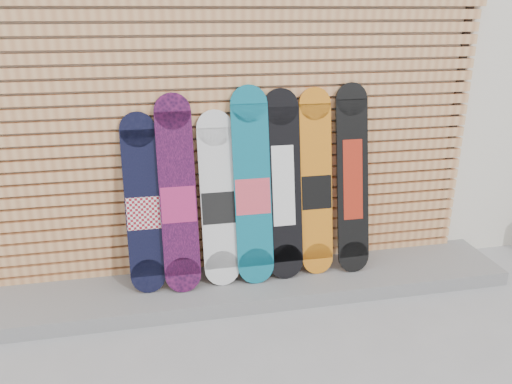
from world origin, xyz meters
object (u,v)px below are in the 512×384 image
snowboard_6 (352,180)px  snowboard_4 (283,186)px  snowboard_0 (143,205)px  snowboard_3 (252,188)px  snowboard_2 (218,200)px  snowboard_5 (316,184)px  snowboard_1 (178,196)px

snowboard_6 → snowboard_4: bearing=179.7°
snowboard_0 → snowboard_3: bearing=-0.9°
snowboard_2 → snowboard_6: 1.12m
snowboard_5 → snowboard_4: bearing=-177.6°
snowboard_6 → snowboard_5: bearing=177.3°
snowboard_5 → snowboard_2: bearing=-179.0°
snowboard_0 → snowboard_3: size_ratio=0.89×
snowboard_0 → snowboard_5: bearing=0.5°
snowboard_3 → snowboard_5: (0.54, 0.03, -0.02)m
snowboard_1 → snowboard_2: size_ratio=1.10×
snowboard_1 → snowboard_4: bearing=1.7°
snowboard_1 → snowboard_3: size_ratio=0.97×
snowboard_5 → snowboard_1: bearing=-178.2°
snowboard_2 → snowboard_1: bearing=-176.0°
snowboard_3 → snowboard_6: size_ratio=1.00×
snowboard_2 → snowboard_3: (0.27, -0.01, 0.09)m
snowboard_0 → snowboard_1: snowboard_1 is taller
snowboard_0 → snowboard_4: snowboard_4 is taller
snowboard_0 → snowboard_4: 1.11m
snowboard_2 → snowboard_5: size_ratio=0.90×
snowboard_3 → snowboard_5: size_ratio=1.02×
snowboard_0 → snowboard_4: bearing=0.1°
snowboard_2 → snowboard_4: 0.53m
snowboard_1 → snowboard_5: bearing=1.8°
snowboard_5 → snowboard_6: (0.31, -0.01, 0.03)m
snowboard_2 → snowboard_0: bearing=179.9°
snowboard_0 → snowboard_6: (1.70, -0.00, 0.09)m
snowboard_4 → snowboard_6: snowboard_6 is taller
snowboard_5 → snowboard_0: bearing=-179.5°
snowboard_5 → snowboard_6: size_ratio=0.98×
snowboard_0 → snowboard_4: size_ratio=0.91×
snowboard_5 → snowboard_6: 0.31m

